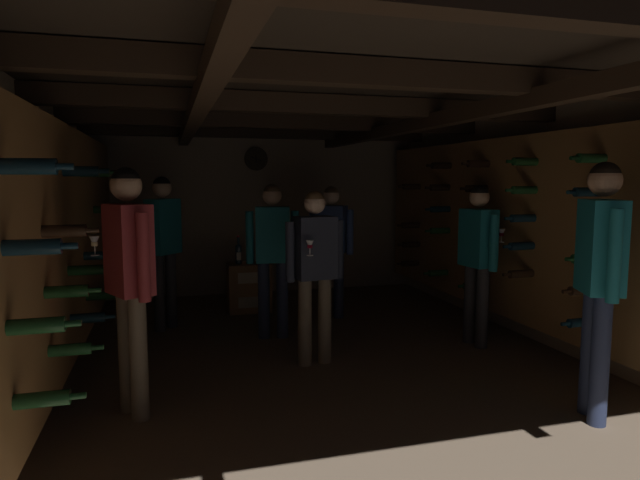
# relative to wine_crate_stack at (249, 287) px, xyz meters

# --- Properties ---
(ground_plane) EXTENTS (8.40, 8.40, 0.00)m
(ground_plane) POSITION_rel_wine_crate_stack_xyz_m (0.32, -2.10, -0.30)
(ground_plane) COLOR #7A6651
(room_shell) EXTENTS (4.72, 6.52, 2.41)m
(room_shell) POSITION_rel_wine_crate_stack_xyz_m (0.33, -1.83, 1.12)
(room_shell) COLOR tan
(room_shell) RESTS_ON ground_plane
(wine_crate_stack) EXTENTS (0.52, 0.35, 0.60)m
(wine_crate_stack) POSITION_rel_wine_crate_stack_xyz_m (0.00, 0.00, 0.00)
(wine_crate_stack) COLOR olive
(wine_crate_stack) RESTS_ON ground_plane
(display_bottle) EXTENTS (0.08, 0.08, 0.35)m
(display_bottle) POSITION_rel_wine_crate_stack_xyz_m (-0.12, 0.01, 0.44)
(display_bottle) COLOR #0F2838
(display_bottle) RESTS_ON wine_crate_stack
(person_host_center) EXTENTS (0.54, 0.36, 1.54)m
(person_host_center) POSITION_rel_wine_crate_stack_xyz_m (0.28, -2.08, 0.62)
(person_host_center) COLOR brown
(person_host_center) RESTS_ON ground_plane
(person_guest_rear_center) EXTENTS (0.53, 0.33, 1.59)m
(person_guest_rear_center) POSITION_rel_wine_crate_stack_xyz_m (0.08, -1.20, 0.65)
(person_guest_rear_center) COLOR #232D4C
(person_guest_rear_center) RESTS_ON ground_plane
(person_guest_far_right) EXTENTS (0.46, 0.38, 1.55)m
(person_guest_far_right) POSITION_rel_wine_crate_stack_xyz_m (0.90, -0.55, 0.63)
(person_guest_far_right) COLOR #232D4C
(person_guest_far_right) RESTS_ON ground_plane
(person_guest_near_right) EXTENTS (0.34, 0.50, 1.75)m
(person_guest_near_right) POSITION_rel_wine_crate_stack_xyz_m (1.81, -3.68, 0.77)
(person_guest_near_right) COLOR #232D4C
(person_guest_near_right) RESTS_ON ground_plane
(person_guest_mid_left) EXTENTS (0.42, 0.49, 1.71)m
(person_guest_mid_left) POSITION_rel_wine_crate_stack_xyz_m (-1.21, -2.77, 0.74)
(person_guest_mid_left) COLOR brown
(person_guest_mid_left) RESTS_ON ground_plane
(person_guest_far_left) EXTENTS (0.39, 0.46, 1.66)m
(person_guest_far_left) POSITION_rel_wine_crate_stack_xyz_m (-1.00, -0.55, 0.71)
(person_guest_far_left) COLOR #2D2D33
(person_guest_far_left) RESTS_ON ground_plane
(person_guest_mid_right) EXTENTS (0.35, 0.54, 1.58)m
(person_guest_mid_right) POSITION_rel_wine_crate_stack_xyz_m (1.96, -1.98, 0.64)
(person_guest_mid_right) COLOR #2D2D33
(person_guest_mid_right) RESTS_ON ground_plane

